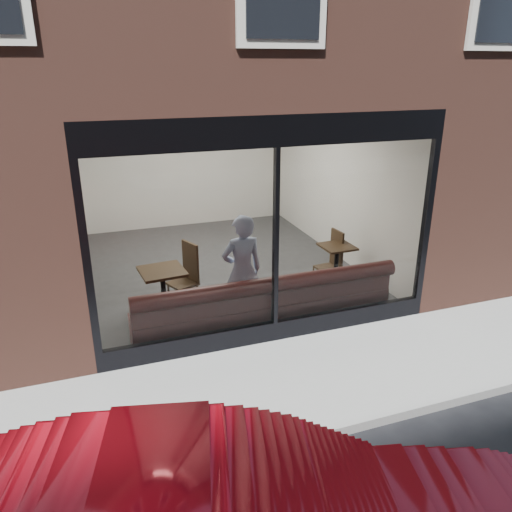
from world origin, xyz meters
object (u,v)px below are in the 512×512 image
object	(u,v)px
person	(242,271)
cafe_chair_right	(327,268)
cafe_table_right	(337,247)
cafe_chair_left	(183,283)
cafe_table_left	(162,271)
banquette	(265,314)

from	to	relation	value
person	cafe_chair_right	distance (m)	2.34
cafe_table_right	cafe_chair_left	size ratio (longest dim) A/B	1.29
person	cafe_chair_right	size ratio (longest dim) A/B	4.60
cafe_table_left	cafe_chair_left	size ratio (longest dim) A/B	1.56
banquette	cafe_table_left	distance (m)	1.75
cafe_chair_right	banquette	bearing A→B (deg)	31.77
cafe_chair_right	cafe_chair_left	bearing A→B (deg)	-9.65
person	cafe_chair_right	world-z (taller)	person
banquette	cafe_table_left	size ratio (longest dim) A/B	5.90
cafe_chair_left	cafe_table_left	bearing A→B (deg)	29.99
cafe_chair_left	cafe_chair_right	xyz separation A→B (m)	(2.68, -0.21, 0.00)
person	cafe_chair_left	size ratio (longest dim) A/B	4.04
person	cafe_table_left	distance (m)	1.32
banquette	cafe_chair_right	size ratio (longest dim) A/B	10.50
person	cafe_table_right	size ratio (longest dim) A/B	3.14
banquette	cafe_table_right	xyz separation A→B (m)	(1.77, 1.06, 0.52)
cafe_table_left	cafe_table_right	world-z (taller)	cafe_table_left
cafe_table_left	cafe_chair_right	world-z (taller)	cafe_table_left
banquette	cafe_table_right	world-z (taller)	cafe_table_right
banquette	cafe_chair_right	world-z (taller)	banquette
cafe_table_right	cafe_chair_right	distance (m)	0.56
person	cafe_chair_right	xyz separation A→B (m)	(2.00, 1.05, -0.64)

